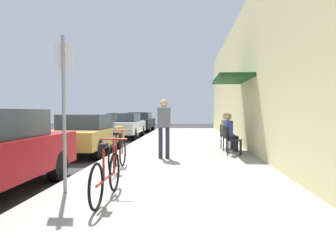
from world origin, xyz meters
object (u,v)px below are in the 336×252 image
(parked_car_2, at_px, (124,125))
(cafe_chair_2, at_px, (225,135))
(seated_patron_1, at_px, (230,131))
(bicycle_1, at_px, (118,154))
(cafe_chair_0, at_px, (232,139))
(parking_meter, at_px, (114,133))
(cafe_chair_1, at_px, (228,137))
(parked_car_1, at_px, (86,133))
(seated_patron_2, at_px, (227,130))
(parked_car_3, at_px, (140,122))
(pedestrian_standing, at_px, (164,124))
(street_sign, at_px, (64,101))
(bicycle_0, at_px, (106,176))

(parked_car_2, bearing_deg, cafe_chair_2, -48.62)
(seated_patron_1, xyz_separation_m, cafe_chair_2, (-0.06, 0.86, -0.19))
(bicycle_1, relative_size, cafe_chair_0, 1.97)
(parking_meter, height_order, cafe_chair_1, parking_meter)
(parking_meter, bearing_deg, parked_car_1, 123.52)
(bicycle_1, bearing_deg, cafe_chair_2, 55.76)
(parking_meter, bearing_deg, cafe_chair_0, 22.98)
(parked_car_2, distance_m, seated_patron_2, 7.48)
(cafe_chair_1, bearing_deg, seated_patron_1, 8.88)
(parked_car_2, xyz_separation_m, seated_patron_2, (4.97, -5.59, 0.10))
(parked_car_2, bearing_deg, cafe_chair_0, -56.04)
(seated_patron_2, bearing_deg, parked_car_3, 113.70)
(pedestrian_standing, bearing_deg, seated_patron_1, 39.07)
(street_sign, xyz_separation_m, cafe_chair_1, (3.41, 5.52, -1.02))
(cafe_chair_2, bearing_deg, cafe_chair_0, -90.06)
(seated_patron_1, bearing_deg, parked_car_3, 112.23)
(parked_car_1, bearing_deg, cafe_chair_2, 9.25)
(parked_car_1, xyz_separation_m, cafe_chair_1, (4.91, -0.07, -0.09))
(parking_meter, bearing_deg, parked_car_2, 100.09)
(seated_patron_1, distance_m, seated_patron_2, 0.84)
(bicycle_1, bearing_deg, parking_meter, 107.29)
(parked_car_1, distance_m, parking_meter, 2.81)
(parked_car_2, distance_m, cafe_chair_2, 7.43)
(bicycle_0, relative_size, pedestrian_standing, 1.01)
(parked_car_3, height_order, cafe_chair_2, parked_car_3)
(parked_car_2, bearing_deg, street_sign, -82.85)
(parked_car_2, distance_m, parking_meter, 8.85)
(street_sign, xyz_separation_m, pedestrian_standing, (1.36, 3.83, -0.52))
(seated_patron_1, bearing_deg, street_sign, -122.06)
(street_sign, bearing_deg, pedestrian_standing, 70.39)
(parking_meter, relative_size, cafe_chair_0, 1.52)
(parking_meter, relative_size, pedestrian_standing, 0.78)
(cafe_chair_0, height_order, cafe_chair_1, same)
(seated_patron_1, relative_size, seated_patron_2, 1.00)
(seated_patron_2, relative_size, pedestrian_standing, 0.76)
(parked_car_1, relative_size, parking_meter, 3.33)
(parked_car_3, bearing_deg, parked_car_2, -90.00)
(seated_patron_1, height_order, seated_patron_2, same)
(parked_car_1, bearing_deg, seated_patron_2, 8.92)
(parked_car_3, height_order, pedestrian_standing, pedestrian_standing)
(cafe_chair_0, relative_size, cafe_chair_2, 1.00)
(seated_patron_1, relative_size, pedestrian_standing, 0.76)
(parked_car_3, distance_m, street_sign, 17.77)
(parked_car_2, distance_m, pedestrian_standing, 8.63)
(street_sign, distance_m, cafe_chair_2, 7.31)
(seated_patron_1, bearing_deg, cafe_chair_2, 93.74)
(cafe_chair_1, bearing_deg, pedestrian_standing, -140.28)
(parked_car_1, distance_m, cafe_chair_1, 4.91)
(parked_car_2, distance_m, bicycle_0, 12.56)
(cafe_chair_2, bearing_deg, parked_car_2, 131.38)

